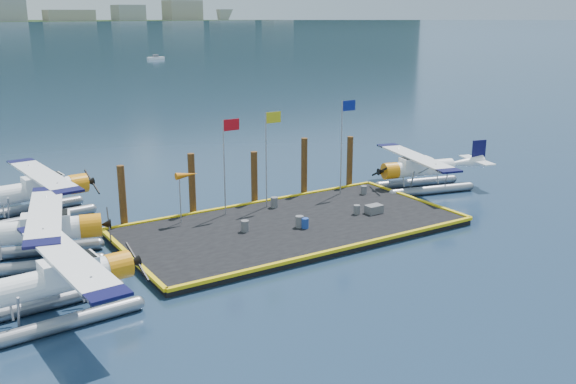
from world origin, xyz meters
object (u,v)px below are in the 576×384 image
piling_0 (123,198)px  piling_4 (350,163)px  seaplane_d (420,171)px  drum_4 (364,190)px  windsock (187,176)px  seaplane_a (60,284)px  drum_1 (305,223)px  seaplane_c (37,193)px  seaplane_b (38,234)px  flagpole_yellow (269,145)px  flagpole_blue (344,133)px  piling_1 (192,186)px  piling_3 (304,168)px  drum_2 (357,210)px  flagpole_red (227,152)px  drum_0 (245,226)px  drum_5 (274,202)px  drum_3 (299,222)px  piling_2 (254,179)px  crate (374,209)px

piling_0 → piling_4: same height
seaplane_d → piling_0: (-21.26, 2.92, 0.49)m
seaplane_d → drum_4: size_ratio=16.56×
windsock → drum_4: bearing=-4.4°
seaplane_a → drum_1: size_ratio=16.92×
seaplane_c → drum_1: 17.25m
seaplane_a → piling_4: piling_4 is taller
seaplane_d → seaplane_b: bearing=103.5°
flagpole_yellow → windsock: size_ratio=1.99×
seaplane_b → flagpole_blue: bearing=107.4°
seaplane_a → piling_1: (10.48, 9.84, 0.51)m
piling_0 → piling_3: piling_3 is taller
piling_4 → seaplane_b: bearing=-172.6°
piling_1 → seaplane_a: bearing=-136.8°
drum_2 → flagpole_red: size_ratio=0.10×
flagpole_blue → piling_4: bearing=41.6°
seaplane_a → piling_3: piling_3 is taller
drum_0 → flagpole_blue: bearing=19.9°
seaplane_b → drum_4: bearing=104.6°
drum_5 → piling_1: piling_1 is taller
drum_2 → piling_4: 7.27m
drum_3 → piling_0: bearing=144.3°
seaplane_c → flagpole_yellow: flagpole_yellow is taller
drum_4 → drum_1: bearing=-152.6°
piling_0 → piling_2: 9.00m
seaplane_b → piling_4: piling_4 is taller
drum_3 → piling_3: bearing=54.4°
windsock → piling_2: 5.90m
crate → piling_3: piling_3 is taller
flagpole_blue → piling_2: 6.98m
flagpole_red → windsock: 2.97m
drum_5 → drum_3: bearing=-100.7°
seaplane_a → crate: bearing=95.9°
flagpole_yellow → piling_0: 9.67m
seaplane_d → flagpole_blue: flagpole_blue is taller
crate → flagpole_blue: 6.34m
windsock → crate: bearing=-24.3°
drum_1 → drum_3: bearing=119.6°
seaplane_d → windsock: bearing=99.3°
seaplane_d → flagpole_red: bearing=98.6°
flagpole_yellow → piling_3: bearing=22.8°
drum_4 → seaplane_a: bearing=-161.9°
seaplane_d → drum_1: 13.02m
windsock → piling_2: bearing=16.1°
drum_0 → drum_5: drum_5 is taller
windsock → piling_2: (5.53, 1.60, -1.33)m
piling_1 → piling_4: bearing=0.0°
drum_0 → piling_4: size_ratio=0.16×
crate → piling_1: (-9.58, 6.38, 1.44)m
drum_1 → drum_3: (-0.18, 0.32, 0.04)m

